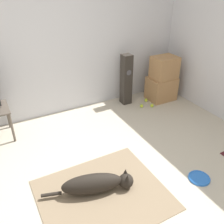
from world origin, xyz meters
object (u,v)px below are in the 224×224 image
(dog, at_px, (97,183))
(tennis_ball_by_boxes, at_px, (146,100))
(frisbee, at_px, (199,178))
(cardboard_box_upper, at_px, (164,68))
(floor_speaker, at_px, (126,80))
(tennis_ball_near_speaker, at_px, (142,106))
(tennis_ball_loose_on_carpet, at_px, (152,106))
(cardboard_box_lower, at_px, (161,88))

(dog, height_order, tennis_ball_by_boxes, dog)
(frisbee, bearing_deg, cardboard_box_upper, 63.94)
(dog, xyz_separation_m, floor_speaker, (1.51, 1.85, 0.36))
(floor_speaker, bearing_deg, dog, -129.32)
(tennis_ball_by_boxes, distance_m, tennis_ball_near_speaker, 0.28)
(floor_speaker, height_order, tennis_ball_loose_on_carpet, floor_speaker)
(dog, xyz_separation_m, tennis_ball_loose_on_carpet, (1.87, 1.43, -0.10))
(dog, distance_m, tennis_ball_loose_on_carpet, 2.36)
(floor_speaker, bearing_deg, frisbee, -96.78)
(tennis_ball_near_speaker, relative_size, tennis_ball_loose_on_carpet, 1.00)
(cardboard_box_upper, height_order, floor_speaker, floor_speaker)
(tennis_ball_by_boxes, bearing_deg, frisbee, -107.32)
(frisbee, relative_size, tennis_ball_loose_on_carpet, 4.16)
(floor_speaker, height_order, tennis_ball_by_boxes, floor_speaker)
(cardboard_box_upper, bearing_deg, cardboard_box_lower, 153.78)
(tennis_ball_near_speaker, bearing_deg, tennis_ball_by_boxes, 36.73)
(dog, relative_size, tennis_ball_by_boxes, 16.03)
(cardboard_box_upper, distance_m, tennis_ball_loose_on_carpet, 0.78)
(tennis_ball_loose_on_carpet, bearing_deg, dog, -142.43)
(dog, bearing_deg, cardboard_box_upper, 36.08)
(floor_speaker, bearing_deg, tennis_ball_loose_on_carpet, -49.43)
(dog, height_order, tennis_ball_near_speaker, dog)
(frisbee, distance_m, tennis_ball_by_boxes, 2.21)
(tennis_ball_near_speaker, distance_m, tennis_ball_loose_on_carpet, 0.20)
(dog, bearing_deg, tennis_ball_loose_on_carpet, 37.57)
(dog, relative_size, floor_speaker, 1.07)
(floor_speaker, bearing_deg, tennis_ball_near_speaker, -62.95)
(dog, relative_size, tennis_ball_loose_on_carpet, 16.03)
(dog, distance_m, floor_speaker, 2.41)
(cardboard_box_lower, bearing_deg, dog, -143.54)
(cardboard_box_lower, distance_m, tennis_ball_by_boxes, 0.39)
(cardboard_box_lower, relative_size, floor_speaker, 0.54)
(dog, height_order, cardboard_box_upper, cardboard_box_upper)
(dog, xyz_separation_m, tennis_ball_by_boxes, (1.90, 1.68, -0.10))
(frisbee, bearing_deg, dog, 161.06)
(frisbee, distance_m, cardboard_box_upper, 2.40)
(frisbee, bearing_deg, tennis_ball_loose_on_carpet, 71.51)
(frisbee, distance_m, tennis_ball_loose_on_carpet, 1.96)
(cardboard_box_lower, xyz_separation_m, tennis_ball_near_speaker, (-0.56, -0.13, -0.20))
(dog, relative_size, tennis_ball_near_speaker, 16.03)
(tennis_ball_by_boxes, height_order, tennis_ball_loose_on_carpet, same)
(tennis_ball_loose_on_carpet, bearing_deg, tennis_ball_near_speaker, 155.50)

